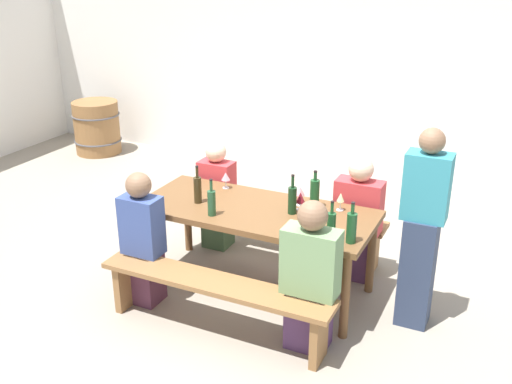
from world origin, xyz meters
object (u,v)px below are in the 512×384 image
object	(u,v)px
wine_bottle_5	(331,226)
wine_glass_3	(300,192)
wine_bottle_0	(352,227)
wine_glass_0	(341,198)
bench_near	(215,292)
wine_bottle_4	(198,189)
wine_barrel	(97,127)
wine_glass_1	(226,177)
wine_bottle_2	(212,202)
seated_guest_near_0	(143,241)
wine_bottle_1	(315,193)
standing_host	(421,233)
wine_bottle_3	(292,199)
seated_guest_far_0	(217,197)
seated_guest_far_1	(357,221)
tasting_table	(256,217)
wine_glass_2	(300,198)
bench_far	(288,219)
seated_guest_near_1	(310,280)

from	to	relation	value
wine_bottle_5	wine_glass_3	world-z (taller)	wine_bottle_5
wine_bottle_0	wine_glass_0	bearing A→B (deg)	115.50
bench_near	wine_bottle_4	world-z (taller)	wine_bottle_4
wine_bottle_0	wine_barrel	xyz separation A→B (m)	(-4.60, 2.70, -0.49)
wine_glass_1	wine_glass_0	bearing A→B (deg)	-1.81
wine_bottle_0	wine_bottle_2	distance (m)	1.16
wine_bottle_0	seated_guest_near_0	size ratio (longest dim) A/B	0.28
wine_bottle_1	standing_host	xyz separation A→B (m)	(0.91, -0.16, -0.11)
wine_glass_0	wine_barrel	xyz separation A→B (m)	(-4.35, 2.18, -0.48)
wine_bottle_1	wine_glass_0	world-z (taller)	wine_bottle_1
wine_bottle_0	standing_host	xyz separation A→B (m)	(0.45, 0.33, -0.10)
wine_bottle_4	wine_glass_1	xyz separation A→B (m)	(0.06, 0.39, -0.01)
wine_bottle_1	wine_barrel	bearing A→B (deg)	151.89
wine_bottle_3	wine_glass_3	xyz separation A→B (m)	(-0.00, 0.18, 0.00)
bench_near	seated_guest_far_0	size ratio (longest dim) A/B	1.73
wine_bottle_4	wine_barrel	world-z (taller)	wine_bottle_4
seated_guest_far_1	wine_barrel	world-z (taller)	seated_guest_far_1
tasting_table	seated_guest_far_1	xyz separation A→B (m)	(0.71, 0.57, -0.13)
wine_glass_0	wine_bottle_1	bearing A→B (deg)	-170.17
tasting_table	wine_glass_2	distance (m)	0.41
wine_bottle_0	standing_host	distance (m)	0.56
wine_glass_3	wine_bottle_1	bearing A→B (deg)	4.89
wine_bottle_4	wine_glass_0	size ratio (longest dim) A/B	2.14
bench_far	wine_bottle_2	bearing A→B (deg)	-105.10
standing_host	wine_glass_0	bearing A→B (deg)	-15.66
wine_bottle_4	wine_barrel	size ratio (longest dim) A/B	0.44
wine_bottle_3	wine_glass_3	bearing A→B (deg)	90.59
bench_far	wine_glass_0	xyz separation A→B (m)	(0.64, -0.45, 0.51)
tasting_table	wine_bottle_2	distance (m)	0.42
wine_bottle_4	wine_glass_3	xyz separation A→B (m)	(0.80, 0.31, 0.00)
seated_guest_near_1	wine_barrel	distance (m)	5.35
bench_far	seated_guest_far_0	bearing A→B (deg)	-167.76
wine_glass_0	seated_guest_near_0	distance (m)	1.65
seated_guest_far_0	tasting_table	bearing A→B (deg)	50.28
wine_glass_3	standing_host	world-z (taller)	standing_host
wine_bottle_4	wine_barrel	bearing A→B (deg)	141.74
wine_glass_0	standing_host	world-z (taller)	standing_host
tasting_table	wine_glass_3	xyz separation A→B (m)	(0.30, 0.22, 0.20)
bench_near	seated_guest_far_1	xyz separation A→B (m)	(0.71, 1.30, 0.19)
wine_barrel	standing_host	bearing A→B (deg)	-25.15
wine_bottle_0	seated_guest_far_1	xyz separation A→B (m)	(-0.18, 0.83, -0.33)
wine_bottle_5	seated_guest_near_0	bearing A→B (deg)	-169.68
tasting_table	wine_bottle_5	bearing A→B (deg)	-22.00
wine_glass_3	wine_glass_2	bearing A→B (deg)	-67.08
tasting_table	bench_far	xyz separation A→B (m)	(0.00, 0.72, -0.32)
bench_near	wine_bottle_3	bearing A→B (deg)	68.42
seated_guest_far_1	tasting_table	bearing A→B (deg)	-51.09
wine_bottle_0	seated_guest_far_0	xyz separation A→B (m)	(-1.58, 0.83, -0.36)
bench_near	standing_host	bearing A→B (deg)	30.88
wine_bottle_3	bench_near	bearing A→B (deg)	-111.58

